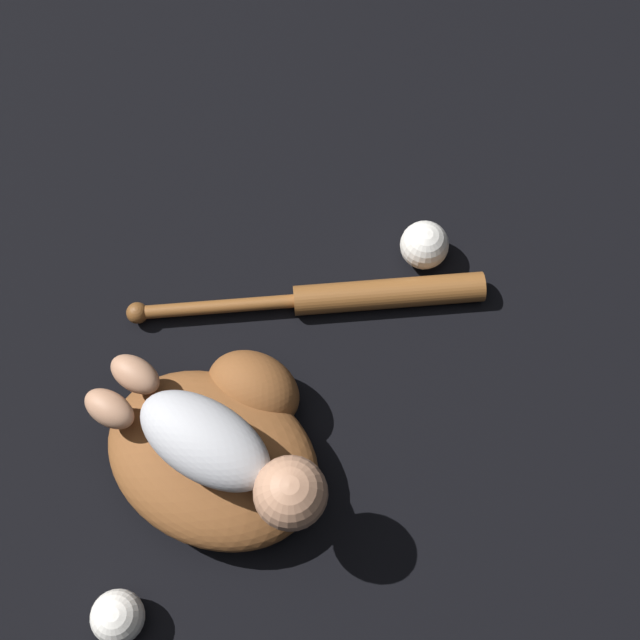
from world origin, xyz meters
TOP-DOWN VIEW (x-y plane):
  - ground_plane at (0.00, 0.00)m, footprint 6.00×6.00m
  - baseball_glove at (0.04, 0.03)m, footprint 0.34×0.31m
  - baby_figure at (0.06, 0.01)m, footprint 0.35×0.17m
  - baseball_bat at (0.14, 0.32)m, footprint 0.50×0.24m
  - baseball at (0.22, 0.42)m, footprint 0.07×0.07m
  - baseball_spare at (-0.01, -0.22)m, footprint 0.07×0.07m

SIDE VIEW (x-z plane):
  - ground_plane at x=0.00m, z-range 0.00..0.00m
  - baseball_bat at x=0.14m, z-range 0.00..0.05m
  - baseball_spare at x=-0.01m, z-range 0.00..0.07m
  - baseball at x=0.22m, z-range 0.00..0.07m
  - baseball_glove at x=0.04m, z-range 0.00..0.10m
  - baby_figure at x=0.06m, z-range 0.10..0.19m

